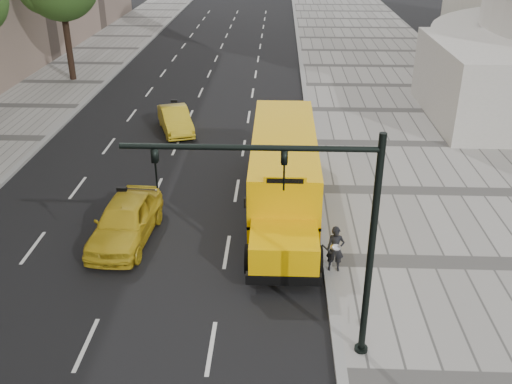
{
  "coord_description": "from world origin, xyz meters",
  "views": [
    {
      "loc": [
        4.24,
        -22.21,
        10.8
      ],
      "look_at": [
        3.5,
        -4.0,
        1.9
      ],
      "focal_mm": 40.0,
      "sensor_mm": 36.0,
      "label": 1
    }
  ],
  "objects_px": {
    "school_bus": "(284,166)",
    "taxi_far": "(175,120)",
    "taxi_near": "(125,221)",
    "pedestrian": "(335,249)",
    "traffic_signal": "(316,222)"
  },
  "relations": [
    {
      "from": "taxi_far",
      "to": "pedestrian",
      "type": "bearing_deg",
      "value": -79.76
    },
    {
      "from": "school_bus",
      "to": "taxi_far",
      "type": "xyz_separation_m",
      "value": [
        -5.88,
        8.62,
        -1.09
      ]
    },
    {
      "from": "taxi_far",
      "to": "pedestrian",
      "type": "relative_size",
      "value": 2.57
    },
    {
      "from": "taxi_near",
      "to": "pedestrian",
      "type": "height_order",
      "value": "pedestrian"
    },
    {
      "from": "school_bus",
      "to": "pedestrian",
      "type": "distance_m",
      "value": 5.23
    },
    {
      "from": "taxi_near",
      "to": "traffic_signal",
      "type": "height_order",
      "value": "traffic_signal"
    },
    {
      "from": "taxi_near",
      "to": "taxi_far",
      "type": "height_order",
      "value": "taxi_near"
    },
    {
      "from": "school_bus",
      "to": "taxi_far",
      "type": "height_order",
      "value": "school_bus"
    },
    {
      "from": "pedestrian",
      "to": "traffic_signal",
      "type": "distance_m",
      "value": 5.1
    },
    {
      "from": "taxi_near",
      "to": "pedestrian",
      "type": "relative_size",
      "value": 2.95
    },
    {
      "from": "taxi_far",
      "to": "traffic_signal",
      "type": "xyz_separation_m",
      "value": [
        6.57,
        -17.39,
        3.42
      ]
    },
    {
      "from": "pedestrian",
      "to": "taxi_far",
      "type": "bearing_deg",
      "value": 120.99
    },
    {
      "from": "pedestrian",
      "to": "traffic_signal",
      "type": "height_order",
      "value": "traffic_signal"
    },
    {
      "from": "traffic_signal",
      "to": "pedestrian",
      "type": "bearing_deg",
      "value": 75.59
    },
    {
      "from": "pedestrian",
      "to": "school_bus",
      "type": "bearing_deg",
      "value": 110.81
    }
  ]
}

